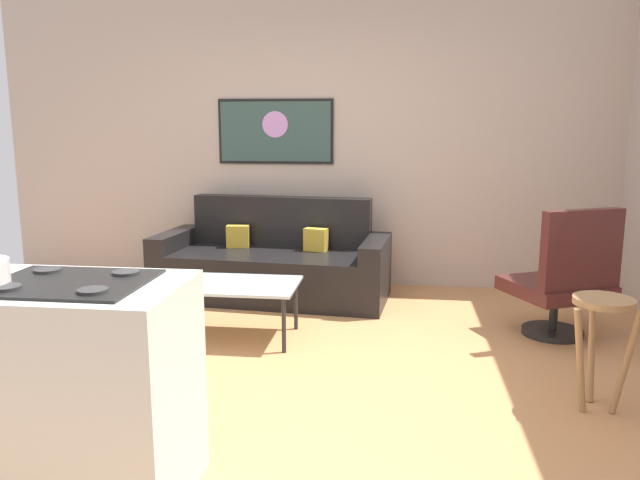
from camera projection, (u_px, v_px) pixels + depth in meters
The scene contains 8 objects.
ground at pixel (289, 386), 3.69m from camera, with size 6.40×6.40×0.04m, color tan.
back_wall at pixel (333, 136), 5.79m from camera, with size 6.40×0.05×2.80m, color #BAA798.
couch at pixel (273, 265), 5.49m from camera, with size 2.07×1.00×0.86m.
coffee_table at pixel (229, 287), 4.41m from camera, with size 0.98×0.58×0.40m.
armchair at pixel (565, 279), 4.38m from camera, with size 0.82×0.81×0.95m.
bar_stool at pixel (602, 324), 3.27m from camera, with size 0.36×0.35×0.62m.
kitchen_counter at pixel (20, 389), 2.53m from camera, with size 1.38×0.60×0.93m.
wall_painting at pixel (275, 131), 5.81m from camera, with size 1.09×0.03×0.60m.
Camera 1 is at (0.62, -3.42, 1.51)m, focal length 34.91 mm.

